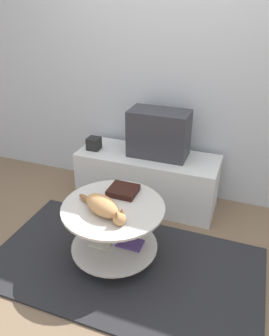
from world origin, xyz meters
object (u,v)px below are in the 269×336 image
object	(u,v)px
speaker	(94,144)
tv	(159,134)
dvd_box	(123,191)
cat	(104,207)

from	to	relation	value
speaker	tv	bearing A→B (deg)	8.54
dvd_box	cat	bearing A→B (deg)	-94.39
speaker	cat	xyz separation A→B (m)	(0.54, -0.93, -0.01)
tv	speaker	bearing A→B (deg)	-171.46
tv	cat	xyz separation A→B (m)	(-0.08, -1.02, -0.17)
speaker	cat	world-z (taller)	cat
dvd_box	tv	bearing A→B (deg)	85.26
speaker	cat	distance (m)	1.08
cat	dvd_box	bearing A→B (deg)	110.57
tv	speaker	xyz separation A→B (m)	(-0.63, -0.09, -0.16)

